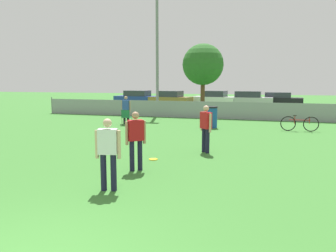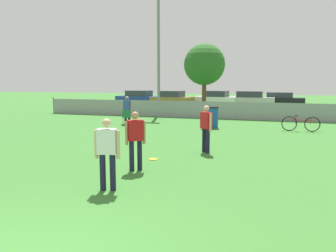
# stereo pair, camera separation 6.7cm
# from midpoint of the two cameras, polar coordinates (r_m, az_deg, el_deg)

# --- Properties ---
(fence_backline) EXTENTS (25.62, 0.07, 1.21)m
(fence_backline) POSITION_cam_midpoint_polar(r_m,az_deg,el_deg) (21.21, 9.24, 2.70)
(fence_backline) COLOR gray
(fence_backline) RESTS_ON ground_plane
(light_pole) EXTENTS (0.90, 0.36, 10.17)m
(light_pole) POSITION_cam_midpoint_polar(r_m,az_deg,el_deg) (24.10, -1.99, 16.08)
(light_pole) COLOR gray
(light_pole) RESTS_ON ground_plane
(tree_near_pole) EXTENTS (3.07, 3.07, 5.18)m
(tree_near_pole) POSITION_cam_midpoint_polar(r_m,az_deg,el_deg) (24.94, 6.05, 10.56)
(tree_near_pole) COLOR brown
(tree_near_pole) RESTS_ON ground_plane
(player_defender_red) EXTENTS (0.44, 0.44, 1.59)m
(player_defender_red) POSITION_cam_midpoint_polar(r_m,az_deg,el_deg) (10.99, 6.44, 0.05)
(player_defender_red) COLOR #191933
(player_defender_red) RESTS_ON ground_plane
(player_thrower_red) EXTENTS (0.45, 0.43, 1.59)m
(player_thrower_red) POSITION_cam_midpoint_polar(r_m,az_deg,el_deg) (8.73, -5.86, -1.93)
(player_thrower_red) COLOR #191933
(player_thrower_red) RESTS_ON ground_plane
(player_receiver_white) EXTENTS (0.55, 0.31, 1.59)m
(player_receiver_white) POSITION_cam_midpoint_polar(r_m,az_deg,el_deg) (7.21, -10.67, -4.08)
(player_receiver_white) COLOR #191933
(player_receiver_white) RESTS_ON ground_plane
(spectator_in_blue) EXTENTS (0.54, 0.24, 1.56)m
(spectator_in_blue) POSITION_cam_midpoint_polar(r_m,az_deg,el_deg) (18.70, -7.42, 3.12)
(spectator_in_blue) COLOR black
(spectator_in_blue) RESTS_ON ground_plane
(frisbee_disc) EXTENTS (0.27, 0.27, 0.03)m
(frisbee_disc) POSITION_cam_midpoint_polar(r_m,az_deg,el_deg) (10.08, -2.76, -5.80)
(frisbee_disc) COLOR yellow
(frisbee_disc) RESTS_ON ground_plane
(folding_chair_sideline) EXTENTS (0.50, 0.50, 0.84)m
(folding_chair_sideline) POSITION_cam_midpoint_polar(r_m,az_deg,el_deg) (18.12, -7.37, 1.70)
(folding_chair_sideline) COLOR #333338
(folding_chair_sideline) RESTS_ON ground_plane
(bicycle_sideline) EXTENTS (1.76, 0.44, 0.77)m
(bicycle_sideline) POSITION_cam_midpoint_polar(r_m,az_deg,el_deg) (16.94, 21.83, 0.40)
(bicycle_sideline) COLOR black
(bicycle_sideline) RESTS_ON ground_plane
(trash_bin) EXTENTS (0.60, 0.60, 1.11)m
(trash_bin) POSITION_cam_midpoint_polar(r_m,az_deg,el_deg) (17.05, 7.50, 1.55)
(trash_bin) COLOR #194C99
(trash_bin) RESTS_ON ground_plane
(parked_car_blue) EXTENTS (4.66, 2.18, 1.49)m
(parked_car_blue) POSITION_cam_midpoint_polar(r_m,az_deg,el_deg) (33.52, -5.40, 4.86)
(parked_car_blue) COLOR black
(parked_car_blue) RESTS_ON ground_plane
(parked_car_tan) EXTENTS (4.24, 2.37, 1.50)m
(parked_car_tan) POSITION_cam_midpoint_polar(r_m,az_deg,el_deg) (31.75, 0.38, 4.71)
(parked_car_tan) COLOR black
(parked_car_tan) RESTS_ON ground_plane
(parked_car_white) EXTENTS (4.34, 2.35, 1.50)m
(parked_car_white) POSITION_cam_midpoint_polar(r_m,az_deg,el_deg) (32.12, 8.05, 4.70)
(parked_car_white) COLOR black
(parked_car_white) RESTS_ON ground_plane
(parked_car_silver) EXTENTS (4.52, 1.76, 1.49)m
(parked_car_silver) POSITION_cam_midpoint_polar(r_m,az_deg,el_deg) (31.61, 13.69, 4.50)
(parked_car_silver) COLOR black
(parked_car_silver) RESTS_ON ground_plane
(parked_car_dark) EXTENTS (4.54, 1.97, 1.38)m
(parked_car_dark) POSITION_cam_midpoint_polar(r_m,az_deg,el_deg) (32.91, 18.53, 4.38)
(parked_car_dark) COLOR black
(parked_car_dark) RESTS_ON ground_plane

